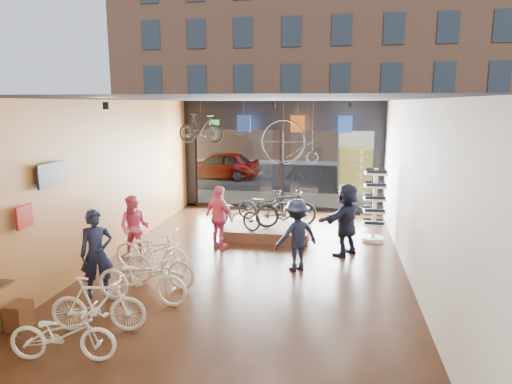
% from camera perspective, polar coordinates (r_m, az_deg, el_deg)
% --- Properties ---
extents(ground_plane, '(7.00, 12.00, 0.04)m').
position_cam_1_polar(ground_plane, '(10.76, -0.66, -9.30)').
color(ground_plane, black).
rests_on(ground_plane, ground).
extents(ceiling, '(7.00, 12.00, 0.04)m').
position_cam_1_polar(ceiling, '(10.08, -0.71, 11.61)').
color(ceiling, black).
rests_on(ceiling, ground).
extents(wall_left, '(0.04, 12.00, 3.80)m').
position_cam_1_polar(wall_left, '(11.42, -18.33, 1.31)').
color(wall_left, '#AF6B2E').
rests_on(wall_left, ground).
extents(wall_right, '(0.04, 12.00, 3.80)m').
position_cam_1_polar(wall_right, '(10.22, 19.11, 0.17)').
color(wall_right, beige).
rests_on(wall_right, ground).
extents(wall_back, '(7.00, 0.04, 3.80)m').
position_cam_1_polar(wall_back, '(4.68, -14.65, -12.22)').
color(wall_back, beige).
rests_on(wall_back, ground).
extents(storefront, '(7.00, 0.26, 3.80)m').
position_cam_1_polar(storefront, '(16.12, 3.24, 4.55)').
color(storefront, black).
rests_on(storefront, ground).
extents(exit_sign, '(0.35, 0.06, 0.18)m').
position_cam_1_polar(exit_sign, '(16.37, -5.24, 8.66)').
color(exit_sign, '#198C26').
rests_on(exit_sign, storefront).
extents(street_road, '(30.00, 18.00, 0.02)m').
position_cam_1_polar(street_road, '(25.26, 5.58, 2.50)').
color(street_road, black).
rests_on(street_road, ground).
extents(sidewalk_near, '(30.00, 2.40, 0.12)m').
position_cam_1_polar(sidewalk_near, '(17.60, 3.63, -0.98)').
color(sidewalk_near, slate).
rests_on(sidewalk_near, ground).
extents(sidewalk_far, '(30.00, 2.00, 0.12)m').
position_cam_1_polar(sidewalk_far, '(29.20, 6.19, 3.78)').
color(sidewalk_far, slate).
rests_on(sidewalk_far, ground).
extents(opposite_building, '(26.00, 5.00, 14.00)m').
position_cam_1_polar(opposite_building, '(31.64, 6.78, 16.93)').
color(opposite_building, brown).
rests_on(opposite_building, ground).
extents(street_car, '(4.03, 1.62, 1.37)m').
position_cam_1_polar(street_car, '(22.84, -4.63, 3.38)').
color(street_car, gray).
rests_on(street_car, street_road).
extents(box_truck, '(2.36, 7.08, 2.79)m').
position_cam_1_polar(box_truck, '(21.08, 13.43, 4.41)').
color(box_truck, silver).
rests_on(box_truck, street_road).
extents(floor_bike_0, '(1.64, 0.76, 0.83)m').
position_cam_1_polar(floor_bike_0, '(7.51, -23.00, -16.02)').
color(floor_bike_0, '#F1E7CA').
rests_on(floor_bike_0, ground_plane).
extents(floor_bike_1, '(1.63, 0.69, 0.95)m').
position_cam_1_polar(floor_bike_1, '(8.13, -19.13, -13.12)').
color(floor_bike_1, '#F1E7CA').
rests_on(floor_bike_1, ground_plane).
extents(floor_bike_2, '(1.87, 0.78, 0.96)m').
position_cam_1_polar(floor_bike_2, '(8.98, -14.07, -10.46)').
color(floor_bike_2, '#F1E7CA').
rests_on(floor_bike_2, ground_plane).
extents(floor_bike_3, '(1.66, 0.76, 0.97)m').
position_cam_1_polar(floor_bike_3, '(9.66, -11.95, -8.77)').
color(floor_bike_3, '#F1E7CA').
rests_on(floor_bike_3, ground_plane).
extents(floor_bike_4, '(1.92, 0.92, 0.97)m').
position_cam_1_polar(floor_bike_4, '(10.51, -12.93, -7.18)').
color(floor_bike_4, '#F1E7CA').
rests_on(floor_bike_4, ground_plane).
extents(display_platform, '(2.40, 1.80, 0.30)m').
position_cam_1_polar(display_platform, '(13.09, 1.46, -4.79)').
color(display_platform, '#4A2C1D').
rests_on(display_platform, ground_plane).
extents(display_bike_left, '(1.74, 1.19, 0.87)m').
position_cam_1_polar(display_bike_left, '(12.63, -2.57, -2.64)').
color(display_bike_left, black).
rests_on(display_bike_left, display_platform).
extents(display_bike_mid, '(1.82, 1.05, 1.06)m').
position_cam_1_polar(display_bike_mid, '(12.75, 3.80, -2.09)').
color(display_bike_mid, black).
rests_on(display_bike_mid, display_platform).
extents(display_bike_right, '(1.65, 0.65, 0.85)m').
position_cam_1_polar(display_bike_right, '(13.58, 1.17, -1.70)').
color(display_bike_right, black).
rests_on(display_bike_right, display_platform).
extents(customer_0, '(0.75, 0.69, 1.73)m').
position_cam_1_polar(customer_0, '(9.42, -19.28, -7.24)').
color(customer_0, '#161C33').
rests_on(customer_0, ground_plane).
extents(customer_1, '(0.79, 0.63, 1.56)m').
position_cam_1_polar(customer_1, '(11.36, -14.94, -4.33)').
color(customer_1, '#CC4C72').
rests_on(customer_1, ground_plane).
extents(customer_2, '(1.03, 0.87, 1.65)m').
position_cam_1_polar(customer_2, '(11.81, -4.59, -3.17)').
color(customer_2, '#CC4C72').
rests_on(customer_2, ground_plane).
extents(customer_3, '(1.21, 1.10, 1.63)m').
position_cam_1_polar(customer_3, '(10.31, 5.10, -5.37)').
color(customer_3, '#161C33').
rests_on(customer_3, ground_plane).
extents(customer_5, '(1.42, 1.67, 1.81)m').
position_cam_1_polar(customer_5, '(11.49, 11.21, -3.35)').
color(customer_5, '#161C33').
rests_on(customer_5, ground_plane).
extents(sunglasses_rack, '(0.68, 0.60, 2.01)m').
position_cam_1_polar(sunglasses_rack, '(12.77, 14.59, -1.59)').
color(sunglasses_rack, white).
rests_on(sunglasses_rack, ground_plane).
extents(wall_merch, '(0.40, 2.40, 2.60)m').
position_cam_1_polar(wall_merch, '(8.62, -28.24, -6.61)').
color(wall_merch, navy).
rests_on(wall_merch, wall_left).
extents(penny_farthing, '(1.71, 0.06, 1.37)m').
position_cam_1_polar(penny_farthing, '(14.24, 4.56, 6.10)').
color(penny_farthing, black).
rests_on(penny_farthing, ceiling).
extents(hung_bike, '(1.64, 0.74, 0.95)m').
position_cam_1_polar(hung_bike, '(14.76, -6.92, 7.88)').
color(hung_bike, black).
rests_on(hung_bike, ceiling).
extents(jersey_left, '(0.45, 0.03, 0.55)m').
position_cam_1_polar(jersey_left, '(15.43, -1.55, 8.56)').
color(jersey_left, '#1E3F99').
rests_on(jersey_left, ceiling).
extents(jersey_mid, '(0.45, 0.03, 0.55)m').
position_cam_1_polar(jersey_mid, '(15.18, 5.21, 8.47)').
color(jersey_mid, '#CC5919').
rests_on(jersey_mid, ceiling).
extents(jersey_right, '(0.45, 0.03, 0.55)m').
position_cam_1_polar(jersey_right, '(15.13, 11.09, 8.31)').
color(jersey_right, '#1E3F99').
rests_on(jersey_right, ceiling).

